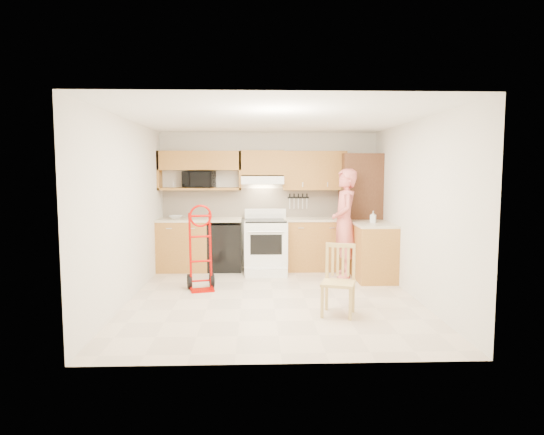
{
  "coord_description": "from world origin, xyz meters",
  "views": [
    {
      "loc": [
        -0.24,
        -6.44,
        1.79
      ],
      "look_at": [
        0.0,
        0.5,
        1.1
      ],
      "focal_mm": 30.86,
      "sensor_mm": 36.0,
      "label": 1
    }
  ],
  "objects": [
    {
      "name": "range_hood",
      "position": [
        -0.12,
        2.02,
        1.63
      ],
      "size": [
        0.76,
        0.46,
        0.14
      ],
      "primitive_type": "cube",
      "color": "white",
      "rests_on": "wall_back"
    },
    {
      "name": "upper_cab_left",
      "position": [
        -1.25,
        2.08,
        1.98
      ],
      "size": [
        1.5,
        0.33,
        0.34
      ],
      "primitive_type": "cube",
      "color": "#A67435",
      "rests_on": "wall_back"
    },
    {
      "name": "pantry_tall",
      "position": [
        1.65,
        1.95,
        1.05
      ],
      "size": [
        0.7,
        0.6,
        2.1
      ],
      "primitive_type": "cube",
      "color": "brown",
      "rests_on": "ground"
    },
    {
      "name": "upper_cab_right",
      "position": [
        0.83,
        2.08,
        1.8
      ],
      "size": [
        1.14,
        0.33,
        0.7
      ],
      "primitive_type": "cube",
      "color": "#A67435",
      "rests_on": "wall_back"
    },
    {
      "name": "lower_cab_right",
      "position": [
        0.83,
        1.95,
        0.45
      ],
      "size": [
        1.14,
        0.6,
        0.9
      ],
      "primitive_type": "cube",
      "color": "#A67435",
      "rests_on": "ground"
    },
    {
      "name": "lower_cab_left",
      "position": [
        -1.55,
        1.95,
        0.45
      ],
      "size": [
        0.9,
        0.6,
        0.9
      ],
      "primitive_type": "cube",
      "color": "#A67435",
      "rests_on": "ground"
    },
    {
      "name": "countertop_left",
      "position": [
        -1.25,
        1.95,
        0.92
      ],
      "size": [
        1.5,
        0.63,
        0.04
      ],
      "primitive_type": "cube",
      "color": "beige",
      "rests_on": "lower_cab_left"
    },
    {
      "name": "dining_chair",
      "position": [
        0.78,
        -0.79,
        0.44
      ],
      "size": [
        0.51,
        0.53,
        0.88
      ],
      "primitive_type": null,
      "rotation": [
        0.0,
        0.0,
        -0.31
      ],
      "color": "tan",
      "rests_on": "ground"
    },
    {
      "name": "person",
      "position": [
        1.26,
        1.35,
        0.92
      ],
      "size": [
        0.46,
        0.68,
        1.83
      ],
      "primitive_type": "imported",
      "rotation": [
        0.0,
        0.0,
        -1.6
      ],
      "color": "#E06A64",
      "rests_on": "ground"
    },
    {
      "name": "range",
      "position": [
        -0.07,
        1.69,
        0.55
      ],
      "size": [
        0.75,
        0.99,
        1.1
      ],
      "primitive_type": null,
      "color": "white",
      "rests_on": "ground"
    },
    {
      "name": "dishwasher",
      "position": [
        -0.8,
        1.95,
        0.42
      ],
      "size": [
        0.6,
        0.6,
        0.85
      ],
      "primitive_type": "cube",
      "color": "black",
      "rests_on": "ground"
    },
    {
      "name": "ceiling",
      "position": [
        0.0,
        0.0,
        2.51
      ],
      "size": [
        4.0,
        4.5,
        0.02
      ],
      "primitive_type": "cube",
      "color": "white",
      "rests_on": "ground"
    },
    {
      "name": "microwave",
      "position": [
        -1.27,
        2.08,
        1.64
      ],
      "size": [
        0.59,
        0.44,
        0.3
      ],
      "primitive_type": "imported",
      "rotation": [
        0.0,
        0.0,
        -0.13
      ],
      "color": "black",
      "rests_on": "upper_shelf_mw"
    },
    {
      "name": "countertop_right",
      "position": [
        0.83,
        1.95,
        0.92
      ],
      "size": [
        1.14,
        0.63,
        0.04
      ],
      "primitive_type": "cube",
      "color": "beige",
      "rests_on": "lower_cab_right"
    },
    {
      "name": "soap_bottle",
      "position": [
        1.7,
        1.18,
        1.04
      ],
      "size": [
        0.12,
        0.12,
        0.2
      ],
      "primitive_type": "imported",
      "rotation": [
        0.0,
        0.0,
        -0.41
      ],
      "color": "white",
      "rests_on": "countertop_return"
    },
    {
      "name": "cab_return_right",
      "position": [
        1.7,
        1.15,
        0.45
      ],
      "size": [
        0.6,
        1.0,
        0.9
      ],
      "primitive_type": "cube",
      "color": "#A67435",
      "rests_on": "ground"
    },
    {
      "name": "wall_back",
      "position": [
        0.0,
        2.26,
        1.25
      ],
      "size": [
        4.0,
        0.02,
        2.5
      ],
      "primitive_type": "cube",
      "color": "silver",
      "rests_on": "ground"
    },
    {
      "name": "floor",
      "position": [
        0.0,
        0.0,
        -0.01
      ],
      "size": [
        4.0,
        4.5,
        0.02
      ],
      "primitive_type": "cube",
      "color": "#BFAD97",
      "rests_on": "ground"
    },
    {
      "name": "hand_truck",
      "position": [
        -1.07,
        0.53,
        0.58
      ],
      "size": [
        0.54,
        0.52,
        1.16
      ],
      "primitive_type": null,
      "rotation": [
        0.0,
        0.0,
        0.24
      ],
      "color": "#AA0500",
      "rests_on": "ground"
    },
    {
      "name": "countertop_return",
      "position": [
        1.7,
        1.15,
        0.92
      ],
      "size": [
        0.63,
        1.0,
        0.04
      ],
      "primitive_type": "cube",
      "color": "beige",
      "rests_on": "cab_return_right"
    },
    {
      "name": "backsplash",
      "position": [
        0.0,
        2.23,
        1.2
      ],
      "size": [
        3.92,
        0.03,
        0.55
      ],
      "primitive_type": "cube",
      "color": "beige",
      "rests_on": "wall_back"
    },
    {
      "name": "upper_shelf_mw",
      "position": [
        -1.25,
        2.08,
        1.47
      ],
      "size": [
        1.5,
        0.33,
        0.04
      ],
      "primitive_type": "cube",
      "color": "#A67435",
      "rests_on": "wall_back"
    },
    {
      "name": "upper_cab_center",
      "position": [
        -0.12,
        2.08,
        1.94
      ],
      "size": [
        0.76,
        0.33,
        0.44
      ],
      "primitive_type": "cube",
      "color": "#A67435",
      "rests_on": "wall_back"
    },
    {
      "name": "wall_right",
      "position": [
        2.01,
        0.0,
        1.25
      ],
      "size": [
        0.02,
        4.5,
        2.5
      ],
      "primitive_type": "cube",
      "color": "silver",
      "rests_on": "ground"
    },
    {
      "name": "wall_left",
      "position": [
        -2.01,
        0.0,
        1.25
      ],
      "size": [
        0.02,
        4.5,
        2.5
      ],
      "primitive_type": "cube",
      "color": "silver",
      "rests_on": "ground"
    },
    {
      "name": "wall_front",
      "position": [
        0.0,
        -2.26,
        1.25
      ],
      "size": [
        4.0,
        0.02,
        2.5
      ],
      "primitive_type": "cube",
      "color": "silver",
      "rests_on": "ground"
    },
    {
      "name": "knife_strip",
      "position": [
        0.55,
        2.21,
        1.24
      ],
      "size": [
        0.4,
        0.05,
        0.29
      ],
      "primitive_type": null,
      "color": "black",
      "rests_on": "backsplash"
    },
    {
      "name": "bowl",
      "position": [
        -1.68,
        1.95,
        0.97
      ],
      "size": [
        0.26,
        0.26,
        0.06
      ],
      "primitive_type": "imported",
      "rotation": [
        0.0,
        0.0,
        -0.11
      ],
      "color": "white",
      "rests_on": "countertop_left"
    }
  ]
}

